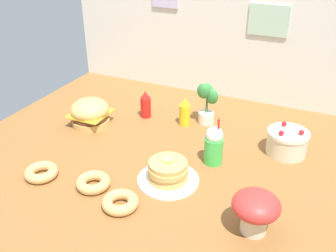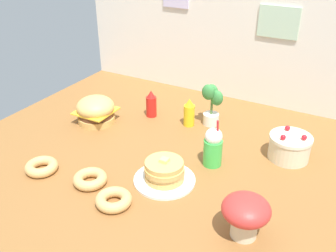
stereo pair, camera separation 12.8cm
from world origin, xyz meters
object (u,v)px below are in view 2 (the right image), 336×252
mushroom_stool (246,213)px  potted_plant (212,103)px  pancake_stack (165,173)px  cream_soda_cup (213,147)px  donut_chocolate (90,179)px  mustard_bottle (189,113)px  layer_cake (289,147)px  donut_pink_glaze (41,166)px  donut_vanilla (114,200)px  burger (96,110)px  ketchup_bottle (151,104)px

mushroom_stool → potted_plant: bearing=121.2°
pancake_stack → cream_soda_cup: 0.28m
cream_soda_cup → donut_chocolate: bearing=-135.8°
mustard_bottle → layer_cake: bearing=-7.1°
mushroom_stool → donut_pink_glaze: bearing=-176.5°
donut_vanilla → mushroom_stool: bearing=9.8°
burger → donut_chocolate: size_ratio=1.43×
mustard_bottle → potted_plant: (0.11, 0.07, 0.06)m
pancake_stack → potted_plant: 0.64m
ketchup_bottle → donut_pink_glaze: 0.79m
pancake_stack → ketchup_bottle: (-0.41, 0.55, 0.03)m
pancake_stack → mushroom_stool: size_ratio=1.55×
donut_chocolate → donut_vanilla: size_ratio=1.00×
layer_cake → mustard_bottle: mustard_bottle is taller
potted_plant → donut_vanilla: bearing=-94.8°
layer_cake → donut_chocolate: layer_cake is taller
pancake_stack → layer_cake: 0.67m
layer_cake → mustard_bottle: size_ratio=1.25×
donut_chocolate → mushroom_stool: (0.74, 0.03, 0.09)m
cream_soda_cup → donut_chocolate: 0.61m
cream_soda_cup → ketchup_bottle: bearing=150.2°
burger → mustard_bottle: (0.51, 0.23, 0.00)m
mushroom_stool → donut_chocolate: bearing=-177.9°
layer_cake → donut_pink_glaze: bearing=-145.8°
pancake_stack → cream_soda_cup: bearing=59.8°
ketchup_bottle → potted_plant: size_ratio=0.66×
layer_cake → potted_plant: 0.53m
pancake_stack → donut_chocolate: pancake_stack is taller
layer_cake → donut_vanilla: bearing=-128.0°
mustard_bottle → burger: bearing=-155.4°
cream_soda_cup → potted_plant: bearing=114.2°
donut_chocolate → pancake_stack: bearing=31.7°
donut_vanilla → layer_cake: bearing=52.0°
burger → pancake_stack: burger is taller
donut_vanilla → mushroom_stool: size_ratio=0.85×
burger → donut_pink_glaze: (0.09, -0.54, -0.05)m
layer_cake → cream_soda_cup: 0.40m
layer_cake → mushroom_stool: bearing=-91.8°
pancake_stack → potted_plant: potted_plant is taller
mustard_bottle → donut_chocolate: 0.76m
pancake_stack → ketchup_bottle: ketchup_bottle is taller
potted_plant → cream_soda_cup: bearing=-65.8°
pancake_stack → mushroom_stool: mushroom_stool is taller
mustard_bottle → potted_plant: potted_plant is taller
layer_cake → donut_pink_glaze: size_ratio=1.34×
cream_soda_cup → potted_plant: (-0.18, 0.39, 0.04)m
layer_cake → burger: bearing=-171.9°
donut_chocolate → potted_plant: size_ratio=0.61×
cream_soda_cup → donut_chocolate: (-0.44, -0.42, -0.08)m
pancake_stack → donut_chocolate: size_ratio=1.83×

